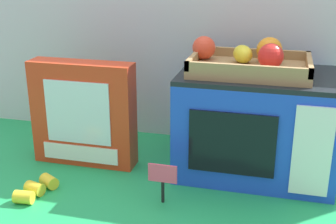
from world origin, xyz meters
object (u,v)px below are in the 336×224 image
(food_groups_crate, at_px, (249,62))
(price_sign, at_px, (161,177))
(toy_microwave, at_px, (256,124))
(loose_toy_banana, at_px, (36,189))
(cookie_set_box, at_px, (83,114))

(food_groups_crate, bearing_deg, price_sign, -127.24)
(toy_microwave, xyz_separation_m, loose_toy_banana, (-0.51, -0.27, -0.12))
(food_groups_crate, bearing_deg, toy_microwave, -8.10)
(food_groups_crate, height_order, cookie_set_box, food_groups_crate)
(cookie_set_box, bearing_deg, toy_microwave, 7.46)
(cookie_set_box, height_order, loose_toy_banana, cookie_set_box)
(food_groups_crate, relative_size, cookie_set_box, 1.05)
(food_groups_crate, height_order, loose_toy_banana, food_groups_crate)
(price_sign, bearing_deg, food_groups_crate, 52.76)
(food_groups_crate, bearing_deg, loose_toy_banana, -150.74)
(food_groups_crate, distance_m, price_sign, 0.37)
(toy_microwave, distance_m, loose_toy_banana, 0.59)
(cookie_set_box, bearing_deg, loose_toy_banana, -101.64)
(cookie_set_box, xyz_separation_m, price_sign, (0.27, -0.16, -0.08))
(cookie_set_box, height_order, price_sign, cookie_set_box)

